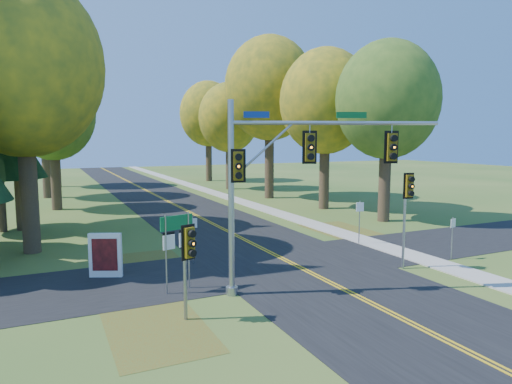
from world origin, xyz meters
name	(u,v)px	position (x,y,z in m)	size (l,w,h in m)	color
ground	(311,273)	(0.00, 0.00, 0.00)	(160.00, 160.00, 0.00)	#31571E
road_main	(311,273)	(0.00, 0.00, 0.01)	(8.00, 160.00, 0.02)	black
road_cross	(289,262)	(0.00, 2.00, 0.01)	(60.00, 6.00, 0.02)	black
centerline_left	(309,273)	(-0.10, 0.00, 0.03)	(0.10, 160.00, 0.01)	gold
centerline_right	(313,272)	(0.10, 0.00, 0.03)	(0.10, 160.00, 0.01)	gold
sidewalk_east	(417,257)	(6.20, 0.00, 0.03)	(1.60, 160.00, 0.06)	#9E998E
leaf_patch_w_near	(144,267)	(-6.50, 4.00, 0.01)	(4.00, 6.00, 0.00)	brown
leaf_patch_e	(353,234)	(6.80, 6.00, 0.01)	(3.50, 8.00, 0.00)	brown
leaf_patch_w_far	(157,328)	(-7.50, -3.00, 0.01)	(3.00, 5.00, 0.00)	brown
tree_w_a	(23,67)	(-11.13, 9.38, 9.49)	(8.00, 8.00, 14.15)	#38281C
tree_e_a	(387,101)	(11.57, 8.77, 8.53)	(7.20, 7.20, 12.73)	#38281C
tree_w_b	(16,67)	(-11.72, 16.29, 10.37)	(8.60, 8.60, 15.38)	#38281C
tree_e_b	(326,102)	(10.97, 15.58, 8.90)	(7.60, 7.60, 13.33)	#38281C
tree_w_c	(53,113)	(-9.54, 24.47, 7.94)	(6.80, 6.80, 11.91)	#38281C
tree_e_c	(270,89)	(9.88, 23.69, 10.66)	(8.80, 8.80, 15.79)	#38281C
tree_w_d	(44,99)	(-10.13, 33.18, 9.78)	(8.20, 8.20, 14.56)	#38281C
tree_e_d	(229,118)	(9.26, 32.87, 8.24)	(7.00, 7.00, 12.32)	#38281C
tree_w_e	(54,103)	(-8.92, 44.09, 10.07)	(8.40, 8.40, 14.97)	#38281C
tree_e_e	(209,114)	(10.47, 43.58, 9.19)	(7.80, 7.80, 13.74)	#38281C
traffic_mast	(285,171)	(-2.34, -1.82, 4.71)	(7.64, 2.96, 7.33)	#9A9DA3
east_signal_pole	(408,197)	(4.17, -1.33, 3.34)	(0.51, 0.59, 4.41)	#9B9DA3
ped_signal_pole	(188,250)	(-6.41, -2.89, 2.39)	(0.49, 0.59, 3.21)	gray
route_sign_cluster	(177,237)	(-5.94, 0.18, 2.16)	(1.38, 0.46, 3.07)	gray
info_kiosk	(105,255)	(-8.26, 3.21, 0.95)	(1.34, 0.74, 1.92)	white
reg_sign_e_north	(360,215)	(5.42, 3.62, 1.68)	(0.47, 0.10, 2.45)	gray
reg_sign_e_south	(453,231)	(7.50, -0.93, 1.44)	(0.40, 0.11, 2.10)	gray
reg_sign_w	(193,231)	(-4.20, 3.81, 1.54)	(0.42, 0.15, 2.25)	gray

